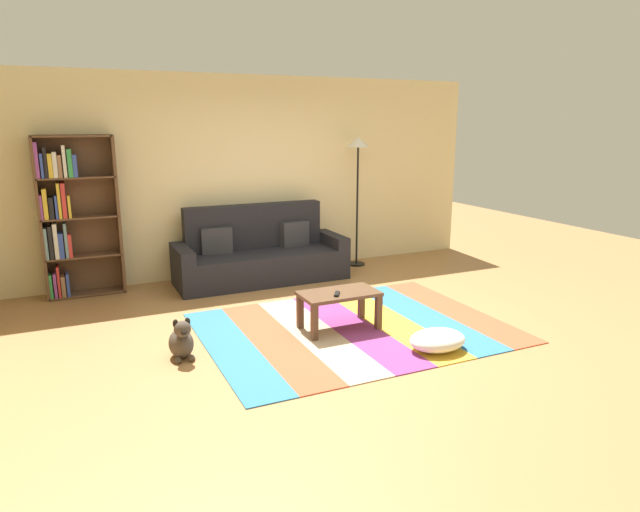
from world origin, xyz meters
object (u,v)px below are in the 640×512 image
dog (181,341)px  tv_remote (337,294)px  coffee_table (339,299)px  pouf (437,340)px  standing_lamp (358,159)px  couch (260,256)px  bookshelf (70,214)px

dog → tv_remote: bearing=-1.2°
coffee_table → pouf: size_ratio=1.44×
pouf → standing_lamp: (0.85, 3.16, 1.46)m
couch → standing_lamp: bearing=6.3°
standing_lamp → tv_remote: standing_lamp is taller
standing_lamp → tv_remote: (-1.50, -2.35, -1.15)m
couch → coffee_table: size_ratio=2.83×
coffee_table → standing_lamp: (1.43, 2.27, 1.24)m
couch → coffee_table: 2.10m
coffee_table → dog: coffee_table is taller
couch → pouf: (0.72, -2.98, -0.23)m
coffee_table → standing_lamp: size_ratio=0.43×
pouf → tv_remote: size_ratio=3.70×
couch → tv_remote: size_ratio=15.07×
bookshelf → standing_lamp: 3.88m
dog → pouf: bearing=-20.9°
coffee_table → pouf: (0.58, -0.88, -0.22)m
standing_lamp → pouf: bearing=-105.1°
tv_remote → standing_lamp: bearing=90.5°
pouf → dog: 2.35m
tv_remote → bookshelf: bearing=166.6°
pouf → dog: size_ratio=1.39×
coffee_table → pouf: bearing=-56.6°
couch → dog: 2.61m
bookshelf → standing_lamp: bearing=-1.7°
dog → standing_lamp: 4.08m
bookshelf → coffee_table: (2.41, -2.38, -0.68)m
dog → bookshelf: bearing=108.1°
coffee_table → tv_remote: (-0.07, -0.08, 0.08)m
bookshelf → pouf: bookshelf is taller
coffee_table → tv_remote: size_ratio=5.33×
dog → coffee_table: bearing=1.6°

